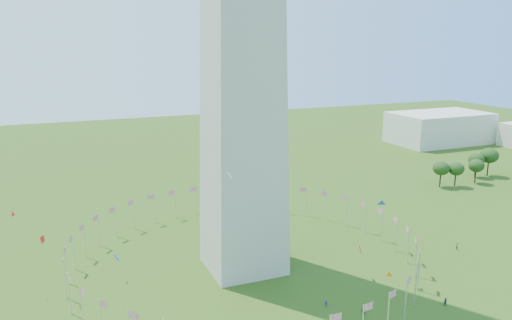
{
  "coord_description": "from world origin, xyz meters",
  "views": [
    {
      "loc": [
        -39.66,
        -53.52,
        53.02
      ],
      "look_at": [
        -2.93,
        35.0,
        30.0
      ],
      "focal_mm": 35.0,
      "sensor_mm": 36.0,
      "label": 1
    }
  ],
  "objects": [
    {
      "name": "flag_ring",
      "position": [
        -0.0,
        50.0,
        4.5
      ],
      "size": [
        80.24,
        80.24,
        9.0
      ],
      "color": "silver",
      "rests_on": "ground"
    },
    {
      "name": "gov_building_east_a",
      "position": [
        150.0,
        150.0,
        8.0
      ],
      "size": [
        50.0,
        30.0,
        16.0
      ],
      "primitive_type": "cube",
      "color": "beige",
      "rests_on": "ground"
    },
    {
      "name": "kites_aloft",
      "position": [
        9.83,
        26.33,
        18.05
      ],
      "size": [
        95.48,
        74.08,
        41.49
      ],
      "color": "blue",
      "rests_on": "ground"
    },
    {
      "name": "tree_line_east",
      "position": [
        114.97,
        85.44,
        4.93
      ],
      "size": [
        53.03,
        15.92,
        11.23
      ],
      "color": "#274B19",
      "rests_on": "ground"
    }
  ]
}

